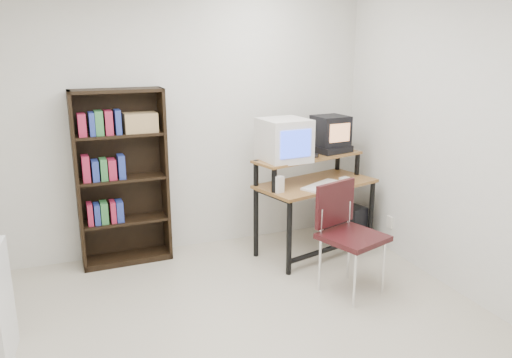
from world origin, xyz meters
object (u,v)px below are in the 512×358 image
object	(u,v)px
computer_desk	(314,187)
bookshelf	(121,175)
crt_monitor	(284,140)
school_chair	(346,226)
crt_tv	(331,130)
pc_tower	(345,223)

from	to	relation	value
computer_desk	bookshelf	xyz separation A→B (m)	(-1.81, 0.45, 0.18)
crt_monitor	school_chair	xyz separation A→B (m)	(0.19, -0.87, -0.59)
bookshelf	school_chair	bearing A→B (deg)	-39.02
crt_tv	crt_monitor	bearing A→B (deg)	-169.79
pc_tower	crt_tv	bearing A→B (deg)	131.63
school_chair	bookshelf	bearing A→B (deg)	123.66
bookshelf	crt_monitor	bearing A→B (deg)	-17.25
crt_monitor	bookshelf	size ratio (longest dim) A/B	0.28
computer_desk	school_chair	distance (m)	0.86
pc_tower	bookshelf	bearing A→B (deg)	156.52
crt_tv	bookshelf	world-z (taller)	bookshelf
bookshelf	pc_tower	bearing A→B (deg)	-10.35
crt_monitor	bookshelf	bearing A→B (deg)	158.35
pc_tower	school_chair	size ratio (longest dim) A/B	0.48
school_chair	crt_tv	bearing A→B (deg)	49.83
crt_monitor	pc_tower	distance (m)	1.23
computer_desk	crt_tv	world-z (taller)	crt_tv
computer_desk	pc_tower	bearing A→B (deg)	-2.22
crt_monitor	crt_tv	size ratio (longest dim) A/B	1.35
computer_desk	school_chair	xyz separation A→B (m)	(-0.13, -0.84, -0.11)
crt_monitor	bookshelf	xyz separation A→B (m)	(-1.49, 0.42, -0.31)
pc_tower	school_chair	xyz separation A→B (m)	(-0.57, -0.94, 0.37)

